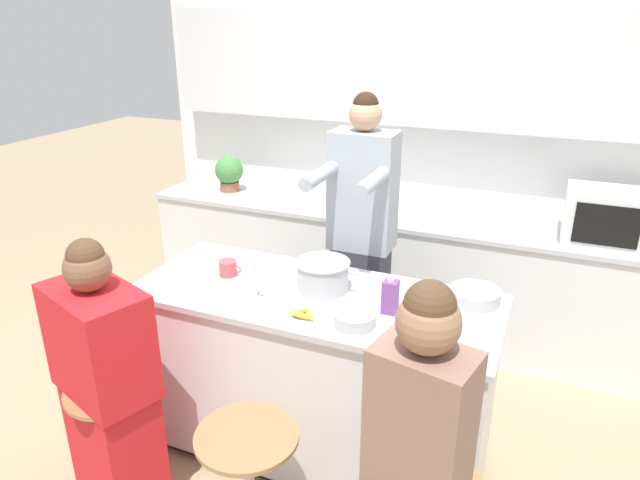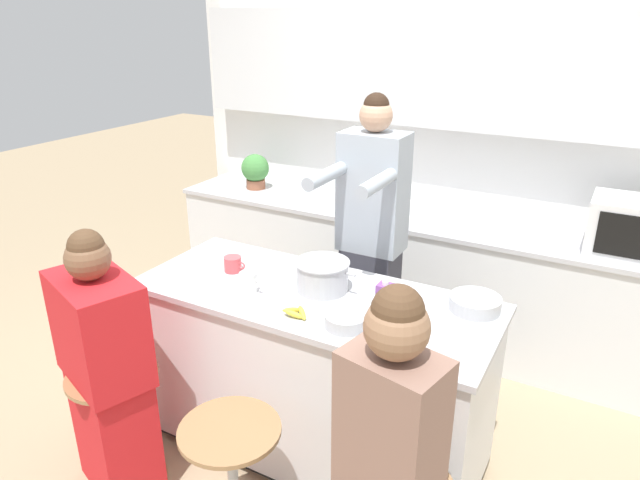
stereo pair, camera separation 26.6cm
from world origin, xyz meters
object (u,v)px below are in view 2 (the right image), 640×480
kitchen_island (313,375)px  person_cooking (370,255)px  person_seated_near (388,480)px  cooking_pot (322,276)px  juice_carton (385,300)px  potted_plant (255,170)px  bar_stool_center (233,479)px  fruit_bowl (346,320)px  bar_stool_leftmost (119,420)px  person_wrapped_blanket (107,376)px  banana_bunch (296,312)px  coffee_cup_near (248,282)px  coffee_cup_far (233,264)px

kitchen_island → person_cooking: (0.02, 0.61, 0.43)m
person_seated_near → cooking_pot: size_ratio=4.07×
juice_carton → potted_plant: potted_plant is taller
bar_stool_center → fruit_bowl: bearing=60.4°
bar_stool_leftmost → potted_plant: 2.25m
person_wrapped_blanket → banana_bunch: 0.92m
bar_stool_leftmost → juice_carton: size_ratio=3.72×
coffee_cup_near → coffee_cup_far: 0.25m
coffee_cup_near → coffee_cup_far: size_ratio=0.95×
person_cooking → person_wrapped_blanket: bearing=-120.3°
bar_stool_center → coffee_cup_near: bearing=117.1°
person_cooking → banana_bunch: size_ratio=13.53×
juice_carton → person_cooking: bearing=118.8°
potted_plant → kitchen_island: bearing=-47.1°
person_seated_near → banana_bunch: size_ratio=10.68×
person_seated_near → potted_plant: size_ratio=5.23×
person_wrapped_blanket → coffee_cup_far: person_wrapped_blanket is taller
banana_bunch → coffee_cup_far: bearing=155.0°
kitchen_island → coffee_cup_near: (-0.28, -0.13, 0.51)m
bar_stool_center → person_cooking: bearing=88.9°
person_seated_near → bar_stool_leftmost: bearing=-168.3°
person_seated_near → person_wrapped_blanket: bearing=-167.6°
person_wrapped_blanket → coffee_cup_far: size_ratio=10.99×
person_wrapped_blanket → banana_bunch: (0.75, 0.43, 0.32)m
kitchen_island → person_cooking: person_cooking is taller
juice_carton → potted_plant: bearing=139.5°
person_wrapped_blanket → person_seated_near: person_seated_near is taller
potted_plant → coffee_cup_near: bearing=-56.1°
kitchen_island → person_cooking: 0.75m
coffee_cup_far → potted_plant: (-0.84, 1.40, 0.06)m
person_cooking → coffee_cup_far: (-0.51, -0.59, 0.07)m
kitchen_island → coffee_cup_far: size_ratio=14.31×
cooking_pot → banana_bunch: 0.29m
coffee_cup_near → potted_plant: size_ratio=0.43×
banana_bunch → potted_plant: bearing=129.7°
kitchen_island → person_seated_near: size_ratio=1.23×
bar_stool_leftmost → fruit_bowl: size_ratio=3.46×
cooking_pot → banana_bunch: cooking_pot is taller
cooking_pot → potted_plant: (-1.34, 1.36, 0.03)m
cooking_pot → bar_stool_leftmost: bearing=-135.6°
fruit_bowl → bar_stool_leftmost: bearing=-155.4°
banana_bunch → juice_carton: size_ratio=0.78×
person_cooking → coffee_cup_near: bearing=-112.7°
bar_stool_center → coffee_cup_far: (-0.48, 0.70, 0.59)m
coffee_cup_near → juice_carton: bearing=8.2°
fruit_bowl → potted_plant: bearing=134.6°
bar_stool_leftmost → person_cooking: bearing=60.1°
coffee_cup_near → coffee_cup_far: bearing=143.9°
fruit_bowl → bar_stool_center: bearing=-119.6°
kitchen_island → juice_carton: size_ratio=10.31×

